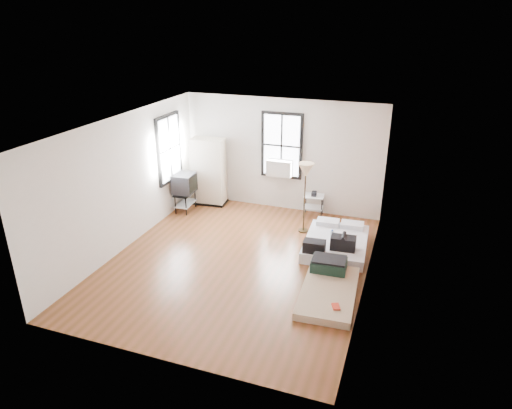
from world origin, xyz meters
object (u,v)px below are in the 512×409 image
at_px(mattress_bare, 329,285).
at_px(floor_lamp, 306,174).
at_px(tv_stand, 185,185).
at_px(mattress_main, 336,243).
at_px(wardrobe, 209,172).
at_px(side_table, 314,200).

height_order(mattress_bare, floor_lamp, floor_lamp).
bearing_deg(floor_lamp, tv_stand, 176.73).
relative_size(mattress_main, tv_stand, 1.83).
xyz_separation_m(mattress_bare, wardrobe, (-3.78, 3.08, 0.75)).
height_order(wardrobe, side_table, wardrobe).
xyz_separation_m(mattress_main, tv_stand, (-3.96, 0.79, 0.55)).
height_order(mattress_bare, tv_stand, tv_stand).
height_order(mattress_main, mattress_bare, mattress_main).
height_order(mattress_main, wardrobe, wardrobe).
distance_m(mattress_bare, tv_stand, 4.82).
height_order(mattress_main, side_table, side_table).
height_order(mattress_main, floor_lamp, floor_lamp).
bearing_deg(mattress_bare, side_table, 104.53).
distance_m(wardrobe, floor_lamp, 2.93).
bearing_deg(mattress_main, wardrobe, 154.72).
relative_size(mattress_main, wardrobe, 1.03).
xyz_separation_m(side_table, tv_stand, (-3.13, -0.73, 0.27)).
height_order(side_table, tv_stand, tv_stand).
xyz_separation_m(mattress_bare, floor_lamp, (-1.03, 2.24, 1.28)).
relative_size(wardrobe, floor_lamp, 1.06).
relative_size(wardrobe, tv_stand, 1.78).
bearing_deg(side_table, tv_stand, -166.87).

